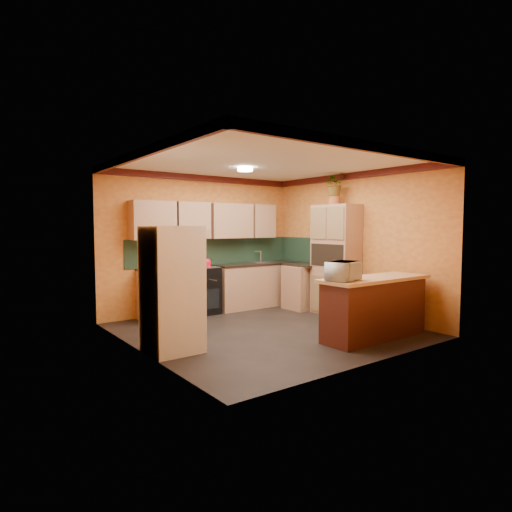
{
  "coord_description": "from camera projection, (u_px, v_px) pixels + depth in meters",
  "views": [
    {
      "loc": [
        -4.22,
        -5.42,
        1.69
      ],
      "look_at": [
        0.12,
        0.45,
        1.18
      ],
      "focal_mm": 30.0,
      "sensor_mm": 36.0,
      "label": 1
    }
  ],
  "objects": [
    {
      "name": "stove",
      "position": [
        201.0,
        290.0,
        8.26
      ],
      "size": [
        0.58,
        0.58,
        0.91
      ],
      "primitive_type": "cube",
      "color": "black",
      "rests_on": "ground"
    },
    {
      "name": "breakfast_bar",
      "position": [
        374.0,
        309.0,
        6.45
      ],
      "size": [
        1.8,
        0.55,
        0.88
      ],
      "primitive_type": "cube",
      "color": "#4A2211",
      "rests_on": "ground"
    },
    {
      "name": "fern_pot",
      "position": [
        334.0,
        201.0,
        8.13
      ],
      "size": [
        0.22,
        0.22,
        0.16
      ],
      "primitive_type": "cylinder",
      "color": "#AC5729",
      "rests_on": "pantry"
    },
    {
      "name": "pantry",
      "position": [
        336.0,
        260.0,
        8.17
      ],
      "size": [
        0.48,
        0.9,
        2.1
      ],
      "primitive_type": "cube",
      "color": "tan",
      "rests_on": "ground"
    },
    {
      "name": "countertop_right",
      "position": [
        305.0,
        265.0,
        8.79
      ],
      "size": [
        0.62,
        0.8,
        0.04
      ],
      "primitive_type": "cube",
      "color": "black",
      "rests_on": "base_cabinets_right"
    },
    {
      "name": "countertop_back",
      "position": [
        228.0,
        266.0,
        8.6
      ],
      "size": [
        3.65,
        0.62,
        0.04
      ],
      "primitive_type": "cube",
      "color": "black",
      "rests_on": "base_cabinets_back"
    },
    {
      "name": "kettle",
      "position": [
        207.0,
        262.0,
        8.24
      ],
      "size": [
        0.18,
        0.18,
        0.18
      ],
      "primitive_type": null,
      "rotation": [
        0.0,
        0.0,
        0.03
      ],
      "color": "red",
      "rests_on": "stove"
    },
    {
      "name": "room_shell",
      "position": [
        257.0,
        202.0,
        7.06
      ],
      "size": [
        4.24,
        4.24,
        2.72
      ],
      "color": "black",
      "rests_on": "ground"
    },
    {
      "name": "sink",
      "position": [
        259.0,
        262.0,
        9.06
      ],
      "size": [
        0.48,
        0.4,
        0.03
      ],
      "primitive_type": "cube",
      "color": "silver",
      "rests_on": "countertop_back"
    },
    {
      "name": "base_cabinets_right",
      "position": [
        305.0,
        287.0,
        8.82
      ],
      "size": [
        0.6,
        0.8,
        0.88
      ],
      "primitive_type": "cube",
      "color": "tan",
      "rests_on": "ground"
    },
    {
      "name": "base_cabinets_back",
      "position": [
        229.0,
        288.0,
        8.63
      ],
      "size": [
        3.65,
        0.6,
        0.88
      ],
      "primitive_type": "cube",
      "color": "tan",
      "rests_on": "ground"
    },
    {
      "name": "fern",
      "position": [
        335.0,
        183.0,
        8.11
      ],
      "size": [
        0.5,
        0.45,
        0.49
      ],
      "primitive_type": "imported",
      "rotation": [
        0.0,
        0.0,
        -0.17
      ],
      "color": "tan",
      "rests_on": "fern_pot"
    },
    {
      "name": "fridge",
      "position": [
        172.0,
        289.0,
        5.73
      ],
      "size": [
        0.68,
        0.66,
        1.7
      ],
      "primitive_type": "cube",
      "color": "white",
      "rests_on": "ground"
    },
    {
      "name": "microwave",
      "position": [
        343.0,
        271.0,
        5.99
      ],
      "size": [
        0.55,
        0.44,
        0.27
      ],
      "primitive_type": "imported",
      "rotation": [
        0.0,
        0.0,
        0.24
      ],
      "color": "white",
      "rests_on": "bar_top"
    },
    {
      "name": "bar_top",
      "position": [
        375.0,
        279.0,
        6.42
      ],
      "size": [
        1.9,
        0.65,
        0.05
      ],
      "primitive_type": "cube",
      "color": "tan",
      "rests_on": "breakfast_bar"
    }
  ]
}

